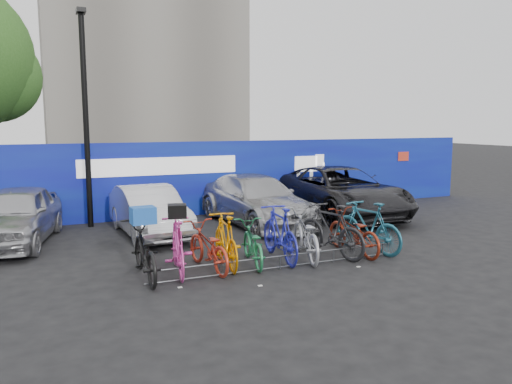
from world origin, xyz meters
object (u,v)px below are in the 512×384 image
bike_rack (280,262)px  bike_9 (368,227)px  bike_0 (144,251)px  bike_4 (252,243)px  car_3 (340,192)px  car_0 (15,215)px  car_1 (149,211)px  lamppost (86,113)px  bike_6 (305,234)px  bike_3 (226,240)px  bike_7 (331,230)px  bike_5 (280,233)px  bike_2 (208,247)px  bike_1 (178,246)px  car_2 (256,200)px  bike_8 (353,232)px

bike_rack → bike_9: bearing=10.6°
bike_0 → bike_4: size_ratio=1.18×
bike_4 → car_3: bearing=-129.2°
car_0 → car_1: car_0 is taller
lamppost → bike_6: (4.09, -5.45, -2.73)m
bike_3 → bike_7: size_ratio=0.94×
bike_0 → bike_3: (1.73, 0.12, 0.03)m
bike_0 → bike_6: size_ratio=1.00×
bike_3 → car_0: bearing=-37.4°
bike_0 → bike_3: 1.73m
bike_5 → bike_2: bearing=7.0°
car_3 → bike_2: 7.07m
bike_1 → lamppost: bearing=-69.2°
car_2 → bike_3: 4.58m
bike_8 → bike_9: 0.44m
bike_7 → bike_8: bike_7 is taller
car_0 → bike_5: 6.69m
lamppost → bike_7: 7.74m
car_2 → bike_5: car_2 is taller
bike_2 → bike_9: 3.90m
bike_4 → bike_8: bike_8 is taller
bike_rack → bike_6: 1.11m
car_0 → bike_1: size_ratio=2.23×
car_3 → bike_5: car_3 is taller
bike_5 → bike_7: size_ratio=1.00×
car_1 → lamppost: bearing=124.2°
bike_6 → bike_8: bearing=-170.5°
car_3 → bike_3: size_ratio=2.99×
lamppost → bike_7: (4.70, -5.54, -2.66)m
bike_0 → car_3: bearing=-149.1°
car_3 → bike_8: 4.77m
car_1 → bike_0: (-0.85, -3.75, -0.11)m
lamppost → car_3: bearing=-10.3°
bike_rack → bike_0: size_ratio=2.69×
bike_2 → bike_9: bike_9 is taller
car_0 → bike_7: size_ratio=2.10×
lamppost → bike_5: size_ratio=3.00×
lamppost → bike_8: 8.15m
bike_5 → bike_8: size_ratio=1.06×
bike_1 → bike_3: (1.05, 0.10, -0.00)m
lamppost → bike_rack: 7.48m
bike_4 → bike_6: bearing=-169.7°
car_3 → bike_1: (-6.42, -4.08, -0.22)m
car_0 → bike_rack: bearing=-29.1°
lamppost → bike_2: 6.37m
bike_0 → bike_1: bike_1 is taller
lamppost → car_3: 8.12m
bike_3 → bike_9: bearing=-176.4°
car_2 → bike_0: car_2 is taller
bike_4 → car_1: bearing=-58.0°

